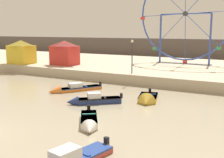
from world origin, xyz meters
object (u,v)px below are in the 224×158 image
Objects in this scene: ferris_wheel_blue_frame at (185,15)px; motorboat_navy_blue at (92,100)px; motorboat_mustard_yellow at (147,99)px; motorboat_orange_hull at (71,89)px; motorboat_white_red_stripe at (89,122)px; promenade_lamp_near at (132,52)px; carnival_booth_red_striped at (65,52)px; carnival_booth_yellow_awning at (21,51)px.

motorboat_navy_blue is at bearing -93.41° from ferris_wheel_blue_frame.
motorboat_orange_hull is at bearing -108.65° from motorboat_mustard_yellow.
motorboat_navy_blue is 24.59m from ferris_wheel_blue_frame.
motorboat_navy_blue is at bearing 177.25° from motorboat_white_red_stripe.
ferris_wheel_blue_frame reaches higher than motorboat_white_red_stripe.
motorboat_mustard_yellow is 1.00× the size of promenade_lamp_near.
carnival_booth_red_striped is at bearing -172.13° from motorboat_white_red_stripe.
motorboat_white_red_stripe is at bearing -45.47° from carnival_booth_red_striped.
carnival_booth_yellow_awning is at bearing -125.56° from motorboat_mustard_yellow.
motorboat_white_red_stripe is at bearing 73.84° from motorboat_orange_hull.
motorboat_mustard_yellow is (3.96, 2.88, -0.07)m from motorboat_navy_blue.
carnival_booth_red_striped reaches higher than motorboat_white_red_stripe.
promenade_lamp_near is at bearing -125.62° from motorboat_navy_blue.
motorboat_navy_blue is at bearing -42.20° from carnival_booth_red_striped.
carnival_booth_yellow_awning is at bearing -159.23° from motorboat_white_red_stripe.
ferris_wheel_blue_frame reaches higher than motorboat_mustard_yellow.
ferris_wheel_blue_frame is at bearing 79.06° from promenade_lamp_near.
motorboat_navy_blue is 5.60m from motorboat_orange_hull.
motorboat_white_red_stripe is at bearing -23.25° from motorboat_mustard_yellow.
motorboat_navy_blue is 1.01× the size of carnival_booth_red_striped.
motorboat_mustard_yellow is at bearing 138.77° from motorboat_white_red_stripe.
carnival_booth_red_striped is 1.03× the size of carnival_booth_yellow_awning.
ferris_wheel_blue_frame is (-1.69, 28.07, 8.22)m from motorboat_white_red_stripe.
ferris_wheel_blue_frame reaches higher than carnival_booth_red_striped.
motorboat_white_red_stripe is 7.84m from motorboat_mustard_yellow.
carnival_booth_yellow_awning is 1.00× the size of promenade_lamp_near.
motorboat_orange_hull is at bearing -116.34° from promenade_lamp_near.
motorboat_white_red_stripe is 0.99× the size of promenade_lamp_near.
carnival_booth_red_striped is at bearing 15.00° from carnival_booth_yellow_awning.
motorboat_orange_hull is at bearing -76.24° from motorboat_navy_blue.
ferris_wheel_blue_frame is at bearing 148.70° from motorboat_white_red_stripe.
promenade_lamp_near is (-4.18, 15.16, 3.53)m from motorboat_white_red_stripe.
motorboat_navy_blue is 10.88m from promenade_lamp_near.
motorboat_white_red_stripe is 29.29m from ferris_wheel_blue_frame.
motorboat_white_red_stripe is 16.12m from promenade_lamp_near.
carnival_booth_yellow_awning reaches higher than motorboat_navy_blue.
ferris_wheel_blue_frame is 3.67× the size of promenade_lamp_near.
promenade_lamp_near is (3.51, 7.08, 3.53)m from motorboat_orange_hull.
motorboat_orange_hull is at bearing -171.15° from motorboat_white_red_stripe.
ferris_wheel_blue_frame is (1.38, 23.15, 8.16)m from motorboat_navy_blue.
ferris_wheel_blue_frame is 25.38m from carnival_booth_yellow_awning.
motorboat_white_red_stripe is 0.99× the size of motorboat_mustard_yellow.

